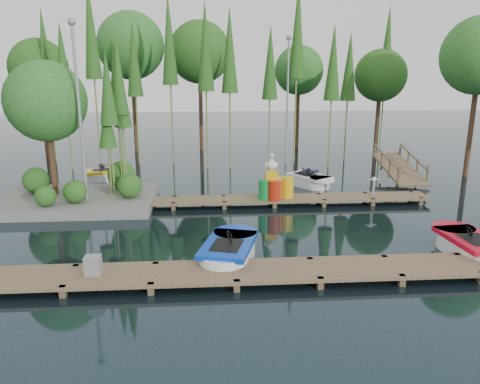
{
  "coord_description": "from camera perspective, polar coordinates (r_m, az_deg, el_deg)",
  "views": [
    {
      "loc": [
        -0.71,
        -15.91,
        5.49
      ],
      "look_at": [
        0.5,
        0.5,
        1.1
      ],
      "focal_mm": 35.0,
      "sensor_mm": 36.0,
      "label": 1
    }
  ],
  "objects": [
    {
      "name": "boat_yellow_far",
      "position": [
        24.54,
        -15.87,
        2.07
      ],
      "size": [
        2.75,
        1.88,
        1.26
      ],
      "rotation": [
        0.0,
        0.0,
        -0.02
      ],
      "color": "white",
      "rests_on": "ground"
    },
    {
      "name": "ramp",
      "position": [
        24.92,
        18.83,
        2.78
      ],
      "size": [
        1.5,
        3.94,
        1.49
      ],
      "color": "brown",
      "rests_on": "ground"
    },
    {
      "name": "lamp_rear",
      "position": [
        27.35,
        5.83,
        12.29
      ],
      "size": [
        0.3,
        0.3,
        7.25
      ],
      "color": "gray",
      "rests_on": "ground"
    },
    {
      "name": "island",
      "position": [
        20.13,
        -20.48,
        7.42
      ],
      "size": [
        6.2,
        4.2,
        6.75
      ],
      "color": "slate",
      "rests_on": "ground"
    },
    {
      "name": "seagull_post",
      "position": [
        20.22,
        15.99,
        1.05
      ],
      "size": [
        0.5,
        0.27,
        0.8
      ],
      "color": "gray",
      "rests_on": "far_dock"
    },
    {
      "name": "far_dock",
      "position": [
        19.23,
        1.05,
        -0.95
      ],
      "size": [
        15.0,
        1.2,
        0.5
      ],
      "color": "brown",
      "rests_on": "ground"
    },
    {
      "name": "boat_blue",
      "position": [
        13.7,
        -1.36,
        -7.38
      ],
      "size": [
        2.08,
        3.21,
        1.0
      ],
      "rotation": [
        0.0,
        0.0,
        -0.27
      ],
      "color": "white",
      "rests_on": "ground"
    },
    {
      "name": "lamp_island",
      "position": [
        19.06,
        -19.09,
        10.44
      ],
      "size": [
        0.3,
        0.3,
        7.25
      ],
      "color": "gray",
      "rests_on": "ground"
    },
    {
      "name": "boat_white_far",
      "position": [
        22.57,
        8.42,
        1.4
      ],
      "size": [
        2.44,
        2.76,
        1.21
      ],
      "rotation": [
        0.0,
        0.0,
        -0.25
      ],
      "color": "white",
      "rests_on": "ground"
    },
    {
      "name": "utility_cabinet",
      "position": [
        12.79,
        -17.48,
        -8.53
      ],
      "size": [
        0.41,
        0.35,
        0.5
      ],
      "primitive_type": "cube",
      "color": "gray",
      "rests_on": "near_dock"
    },
    {
      "name": "near_dock",
      "position": [
        12.59,
        -0.6,
        -9.75
      ],
      "size": [
        18.0,
        1.5,
        0.5
      ],
      "color": "brown",
      "rests_on": "ground"
    },
    {
      "name": "drum_cluster",
      "position": [
        19.03,
        3.94,
        0.78
      ],
      "size": [
        1.08,
        0.99,
        1.86
      ],
      "color": "#0E8031",
      "rests_on": "far_dock"
    },
    {
      "name": "tree_screen",
      "position": [
        26.55,
        -7.38,
        16.17
      ],
      "size": [
        34.42,
        18.53,
        10.31
      ],
      "color": "#432C1C",
      "rests_on": "ground"
    },
    {
      "name": "boat_red",
      "position": [
        15.77,
        26.17,
        -5.97
      ],
      "size": [
        1.49,
        2.95,
        0.96
      ],
      "rotation": [
        0.0,
        0.0,
        0.07
      ],
      "color": "white",
      "rests_on": "ground"
    },
    {
      "name": "yellow_barrel",
      "position": [
        19.3,
        5.71,
        0.56
      ],
      "size": [
        0.56,
        0.56,
        0.85
      ],
      "primitive_type": "cylinder",
      "color": "#E4B00C",
      "rests_on": "far_dock"
    },
    {
      "name": "ground_plane",
      "position": [
        16.85,
        -1.57,
        -4.09
      ],
      "size": [
        90.0,
        90.0,
        0.0
      ],
      "primitive_type": "plane",
      "color": "#1C2C34"
    }
  ]
}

